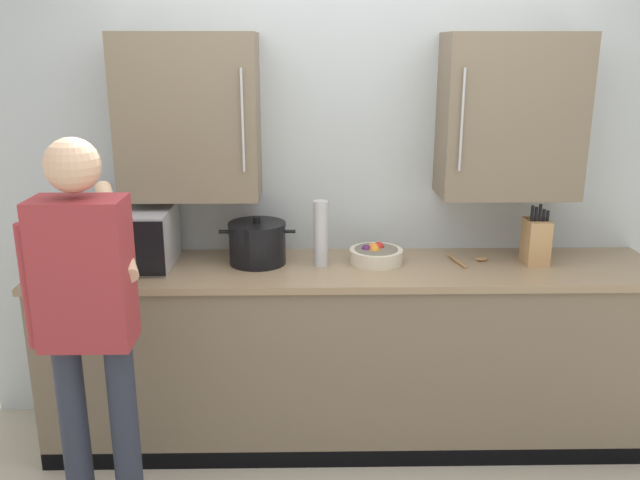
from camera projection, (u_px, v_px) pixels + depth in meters
back_wall_tiled at (348, 161)px, 3.45m from camera, size 3.94×0.44×2.71m
counter_unit at (349, 354)px, 3.44m from camera, size 3.07×0.61×0.95m
microwave_oven at (115, 238)px, 3.27m from camera, size 0.52×0.76×0.29m
fruit_bowl at (376, 255)px, 3.35m from camera, size 0.27×0.27×0.10m
wooden_spoon at (470, 260)px, 3.37m from camera, size 0.20×0.21×0.02m
stock_pot at (257, 243)px, 3.32m from camera, size 0.38×0.29×0.24m
thermos_flask at (321, 233)px, 3.27m from camera, size 0.07×0.07×0.33m
knife_block at (536, 241)px, 3.32m from camera, size 0.11×0.15×0.31m
person_figure at (88, 315)px, 2.54m from camera, size 0.44×0.61×1.69m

